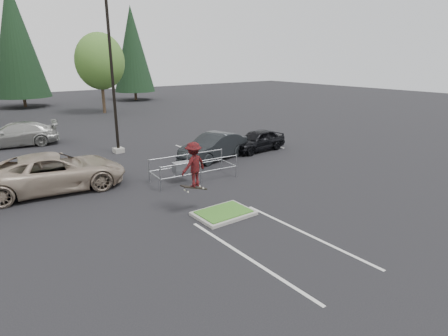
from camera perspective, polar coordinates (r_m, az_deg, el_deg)
ground at (r=14.77m, az=-0.06°, el=-7.17°), size 120.00×120.00×0.00m
grass_median at (r=14.73m, az=-0.06°, el=-6.89°), size 2.20×1.60×0.16m
stall_lines at (r=19.09m, az=-14.29°, el=-2.06°), size 22.62×17.60×0.01m
light_pole at (r=24.42m, az=-16.60°, el=12.70°), size 0.70×0.60×10.12m
decid_c at (r=43.02m, az=-18.37°, el=14.93°), size 5.12×5.12×8.38m
conif_b at (r=51.98m, az=-29.21°, el=16.76°), size 6.38×6.38×14.50m
conif_c at (r=54.96m, az=-13.76°, el=17.16°), size 5.50×5.50×12.50m
cart_corral at (r=18.50m, az=-5.97°, el=0.20°), size 4.32×1.88×1.19m
skateboarder at (r=14.50m, az=-4.68°, el=0.47°), size 1.27×0.90×2.02m
car_l_tan at (r=18.88m, az=-24.45°, el=-0.54°), size 6.56×3.65×1.73m
car_r_charc at (r=22.42m, az=-1.56°, el=3.29°), size 4.96×2.67×1.55m
car_r_black at (r=24.58m, az=5.13°, el=4.23°), size 4.18×1.92×1.39m
car_far_silver at (r=29.51m, az=-29.17°, el=4.49°), size 5.86×3.21×1.61m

